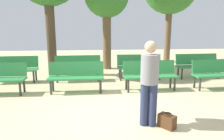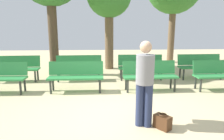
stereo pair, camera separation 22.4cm
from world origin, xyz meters
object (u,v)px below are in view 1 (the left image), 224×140
object	(u,v)px
bench_r1_c1	(78,66)
handbag	(167,121)
bench_r1_c2	(139,65)
bench_r1_c0	(14,67)
bench_r0_c1	(76,75)
bench_r0_c2	(150,73)
bench_r0_c3	(218,72)
visitor_with_backpack	(150,79)
bench_r1_c3	(198,64)

from	to	relation	value
bench_r1_c1	handbag	size ratio (longest dim) A/B	4.44
bench_r1_c1	bench_r1_c2	bearing A→B (deg)	-0.57
bench_r1_c0	bench_r1_c1	bearing A→B (deg)	-1.43
bench_r0_c1	bench_r1_c0	distance (m)	2.56
bench_r0_c2	bench_r0_c3	world-z (taller)	same
visitor_with_backpack	handbag	bearing A→B (deg)	170.86
bench_r1_c1	bench_r1_c3	size ratio (longest dim) A/B	1.00
bench_r1_c3	handbag	size ratio (longest dim) A/B	4.44
bench_r1_c0	bench_r0_c2	bearing A→B (deg)	-17.47
bench_r0_c1	bench_r1_c3	bearing A→B (deg)	16.90
bench_r1_c1	bench_r0_c1	bearing A→B (deg)	-89.66
bench_r1_c1	bench_r0_c3	bearing A→B (deg)	-18.26
bench_r1_c0	bench_r1_c3	size ratio (longest dim) A/B	1.00
bench_r0_c1	bench_r1_c2	bearing A→B (deg)	31.40
bench_r0_c1	bench_r0_c3	bearing A→B (deg)	-0.37
bench_r0_c2	bench_r1_c0	distance (m)	4.59
bench_r0_c3	bench_r1_c2	bearing A→B (deg)	146.40
bench_r1_c1	visitor_with_backpack	world-z (taller)	visitor_with_backpack
bench_r1_c3	handbag	world-z (taller)	bench_r1_c3
visitor_with_backpack	bench_r1_c2	bearing A→B (deg)	-81.78
bench_r0_c2	handbag	distance (m)	2.45
bench_r1_c3	visitor_with_backpack	size ratio (longest dim) A/B	0.98
bench_r0_c1	bench_r0_c2	bearing A→B (deg)	0.07
bench_r1_c0	visitor_with_backpack	world-z (taller)	visitor_with_backpack
bench_r0_c2	bench_r1_c0	world-z (taller)	same
bench_r1_c1	bench_r0_c2	bearing A→B (deg)	-31.31
bench_r1_c2	handbag	xyz separation A→B (m)	(-0.27, -3.72, -0.37)
bench_r0_c1	bench_r1_c1	bearing A→B (deg)	92.06
bench_r0_c3	bench_r1_c0	xyz separation A→B (m)	(-6.56, 1.31, 0.00)
bench_r1_c2	visitor_with_backpack	xyz separation A→B (m)	(-0.59, -3.56, 0.43)
bench_r1_c3	visitor_with_backpack	bearing A→B (deg)	-129.85
bench_r1_c1	bench_r1_c2	size ratio (longest dim) A/B	1.00
bench_r0_c3	bench_r1_c3	world-z (taller)	same
bench_r1_c2	handbag	size ratio (longest dim) A/B	4.43
bench_r0_c1	bench_r1_c1	world-z (taller)	same
bench_r0_c2	bench_r1_c1	world-z (taller)	same
bench_r0_c1	bench_r1_c3	world-z (taller)	same
bench_r0_c1	bench_r1_c0	size ratio (longest dim) A/B	0.99
visitor_with_backpack	bench_r0_c2	bearing A→B (deg)	-87.92
handbag	bench_r0_c2	bearing A→B (deg)	82.86
bench_r1_c1	bench_r1_c3	xyz separation A→B (m)	(4.40, 0.05, 0.00)
bench_r0_c1	bench_r0_c3	world-z (taller)	same
bench_r0_c3	bench_r1_c1	xyz separation A→B (m)	(-4.38, 1.30, 0.00)
bench_r0_c1	bench_r1_c3	distance (m)	4.55
bench_r0_c1	bench_r1_c0	world-z (taller)	same
bench_r0_c2	visitor_with_backpack	world-z (taller)	visitor_with_backpack
bench_r1_c0	bench_r1_c1	size ratio (longest dim) A/B	1.00
bench_r0_c1	bench_r0_c3	xyz separation A→B (m)	(4.33, -0.03, 0.00)
bench_r0_c1	handbag	xyz separation A→B (m)	(1.89, -2.41, -0.37)
bench_r1_c2	bench_r1_c3	size ratio (longest dim) A/B	1.00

